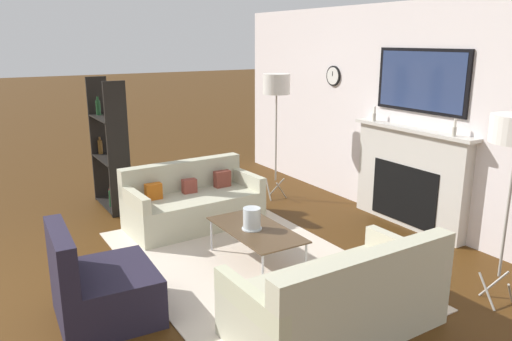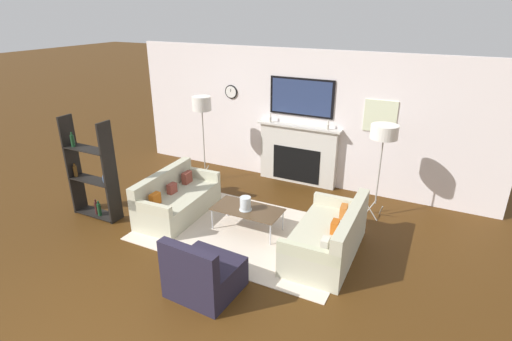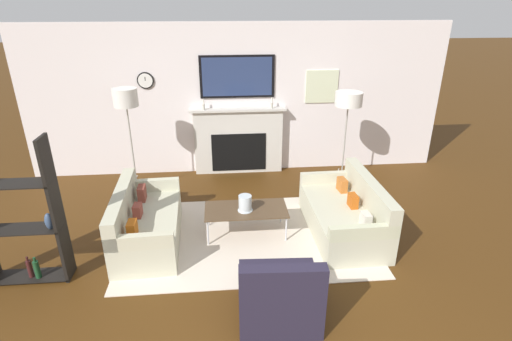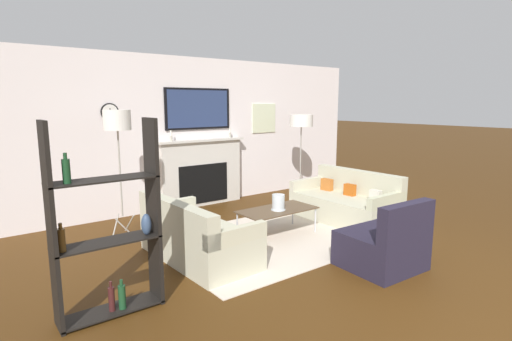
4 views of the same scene
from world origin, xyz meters
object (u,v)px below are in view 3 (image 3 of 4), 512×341
(armchair, at_px, (279,296))
(hurricane_candle, at_px, (245,204))
(coffee_table, at_px, (246,211))
(couch_left, at_px, (145,224))
(floor_lamp_right, at_px, (349,100))
(shelf_unit, at_px, (18,219))
(floor_lamp_left, at_px, (126,99))
(couch_right, at_px, (346,215))

(armchair, height_order, hurricane_candle, armchair)
(coffee_table, bearing_deg, armchair, -82.05)
(armchair, height_order, coffee_table, armchair)
(coffee_table, distance_m, hurricane_candle, 0.13)
(couch_left, height_order, hurricane_candle, couch_left)
(hurricane_candle, xyz_separation_m, floor_lamp_right, (1.79, 1.44, 1.04))
(floor_lamp_right, bearing_deg, shelf_unit, -153.84)
(floor_lamp_left, distance_m, shelf_unit, 2.45)
(floor_lamp_right, bearing_deg, armchair, -117.04)
(armchair, distance_m, shelf_unit, 3.01)
(floor_lamp_right, bearing_deg, hurricane_candle, -141.21)
(couch_right, xyz_separation_m, coffee_table, (-1.40, 0.09, 0.09))
(coffee_table, xyz_separation_m, shelf_unit, (-2.59, -0.75, 0.44))
(armchair, height_order, shelf_unit, shelf_unit)
(shelf_unit, bearing_deg, hurricane_candle, 15.34)
(couch_left, distance_m, floor_lamp_left, 2.05)
(floor_lamp_right, relative_size, shelf_unit, 0.95)
(floor_lamp_left, bearing_deg, couch_left, -75.59)
(floor_lamp_left, bearing_deg, shelf_unit, -111.43)
(armchair, distance_m, floor_lamp_left, 3.87)
(couch_left, xyz_separation_m, floor_lamp_right, (3.15, 1.49, 1.26))
(couch_left, relative_size, floor_lamp_left, 0.92)
(hurricane_candle, bearing_deg, couch_right, -1.91)
(hurricane_candle, relative_size, floor_lamp_right, 0.13)
(coffee_table, bearing_deg, floor_lamp_left, 141.37)
(couch_left, height_order, couch_right, couch_right)
(armchair, height_order, floor_lamp_left, floor_lamp_left)
(coffee_table, bearing_deg, floor_lamp_right, 38.24)
(coffee_table, relative_size, floor_lamp_left, 0.63)
(coffee_table, xyz_separation_m, hurricane_candle, (-0.01, -0.04, 0.12))
(couch_right, xyz_separation_m, shelf_unit, (-3.99, -0.66, 0.53))
(armchair, xyz_separation_m, shelf_unit, (-2.82, 0.89, 0.54))
(coffee_table, relative_size, hurricane_candle, 5.06)
(armchair, bearing_deg, couch_left, 135.98)
(hurricane_candle, bearing_deg, coffee_table, 70.41)
(armchair, xyz_separation_m, floor_lamp_left, (-1.98, 3.03, 1.36))
(hurricane_candle, relative_size, shelf_unit, 0.13)
(couch_right, height_order, floor_lamp_left, floor_lamp_left)
(couch_right, distance_m, armchair, 1.94)
(coffee_table, relative_size, shelf_unit, 0.65)
(floor_lamp_left, bearing_deg, coffee_table, -38.63)
(hurricane_candle, height_order, shelf_unit, shelf_unit)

